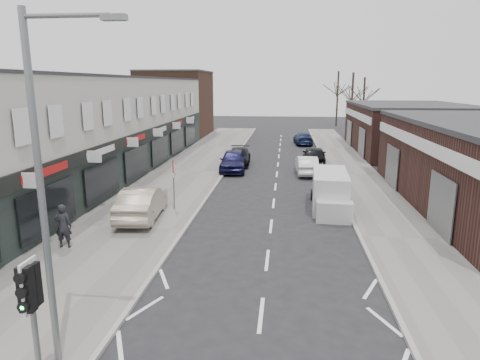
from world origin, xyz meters
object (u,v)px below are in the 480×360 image
(sedan_on_pavement, at_px, (142,203))
(street_lamp, at_px, (47,178))
(parked_car_left_b, at_px, (238,157))
(parked_car_right_a, at_px, (307,165))
(pedestrian, at_px, (63,226))
(parked_car_right_b, at_px, (314,156))
(parked_car_right_c, at_px, (303,139))
(parked_car_left_a, at_px, (233,161))
(warning_sign, at_px, (174,170))
(white_van, at_px, (330,192))
(traffic_light, at_px, (31,298))

(sedan_on_pavement, bearing_deg, street_lamp, 94.15)
(parked_car_left_b, bearing_deg, street_lamp, -94.91)
(sedan_on_pavement, xyz_separation_m, parked_car_right_a, (8.54, 12.01, -0.22))
(pedestrian, relative_size, parked_car_right_b, 0.38)
(parked_car_right_a, bearing_deg, parked_car_right_c, -93.48)
(parked_car_left_a, bearing_deg, sedan_on_pavement, -106.31)
(warning_sign, distance_m, white_van, 8.38)
(pedestrian, bearing_deg, parked_car_right_c, -116.07)
(street_lamp, distance_m, pedestrian, 8.62)
(street_lamp, xyz_separation_m, parked_car_left_b, (1.24, 26.34, -3.94))
(pedestrian, relative_size, parked_car_right_a, 0.44)
(parked_car_right_a, bearing_deg, parked_car_right_b, -104.20)
(sedan_on_pavement, distance_m, parked_car_right_a, 14.74)
(white_van, bearing_deg, parked_car_right_c, 94.19)
(parked_car_left_a, xyz_separation_m, parked_car_right_c, (5.92, 15.52, -0.15))
(warning_sign, bearing_deg, parked_car_right_c, 73.75)
(warning_sign, height_order, white_van, warning_sign)
(parked_car_left_a, xyz_separation_m, parked_car_right_a, (5.60, -0.59, -0.13))
(sedan_on_pavement, height_order, parked_car_right_a, sedan_on_pavement)
(traffic_light, relative_size, sedan_on_pavement, 0.65)
(street_lamp, distance_m, parked_car_left_a, 23.96)
(parked_car_left_b, bearing_deg, warning_sign, -100.10)
(traffic_light, xyz_separation_m, parked_car_left_b, (1.12, 27.56, -1.73))
(warning_sign, bearing_deg, pedestrian, -117.40)
(traffic_light, relative_size, pedestrian, 1.70)
(parked_car_left_b, relative_size, parked_car_right_a, 1.13)
(warning_sign, height_order, parked_car_right_b, warning_sign)
(parked_car_left_a, height_order, parked_car_right_a, parked_car_left_a)
(sedan_on_pavement, xyz_separation_m, parked_car_right_c, (8.86, 28.12, -0.25))
(street_lamp, bearing_deg, parked_car_right_a, 73.73)
(traffic_light, distance_m, sedan_on_pavement, 12.49)
(white_van, bearing_deg, parked_car_left_a, 126.96)
(warning_sign, distance_m, parked_car_right_c, 27.48)
(sedan_on_pavement, bearing_deg, parked_car_right_a, -130.64)
(white_van, distance_m, parked_car_left_a, 11.52)
(warning_sign, bearing_deg, parked_car_left_a, 80.77)
(traffic_light, relative_size, parked_car_right_a, 0.75)
(warning_sign, distance_m, parked_car_right_a, 12.70)
(pedestrian, distance_m, parked_car_left_b, 20.03)
(street_lamp, height_order, sedan_on_pavement, street_lamp)
(street_lamp, height_order, parked_car_left_b, street_lamp)
(sedan_on_pavement, distance_m, pedestrian, 4.51)
(parked_car_left_b, bearing_deg, parked_car_right_c, 63.41)
(white_van, distance_m, parked_car_right_c, 25.08)
(parked_car_right_a, bearing_deg, white_van, 92.95)
(street_lamp, bearing_deg, warning_sign, 92.84)
(street_lamp, relative_size, sedan_on_pavement, 1.67)
(parked_car_right_b, bearing_deg, pedestrian, 64.14)
(pedestrian, distance_m, parked_car_right_b, 22.64)
(street_lamp, height_order, parked_car_right_b, street_lamp)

